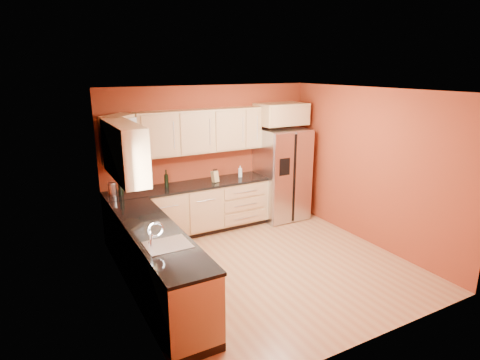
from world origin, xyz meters
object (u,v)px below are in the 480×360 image
Objects in this scene: refrigerator at (282,174)px; wine_bottle_a at (120,184)px; soap_dispenser at (240,172)px; knife_block at (215,177)px; canister_left at (113,190)px.

refrigerator is 3.08m from wine_bottle_a.
soap_dispenser is (2.21, 0.04, -0.07)m from wine_bottle_a.
wine_bottle_a is 1.71× the size of knife_block.
wine_bottle_a reaches higher than soap_dispenser.
wine_bottle_a is at bearing -179.07° from soap_dispenser.
wine_bottle_a is (-3.08, 0.07, 0.20)m from refrigerator.
knife_block is (-1.43, 0.02, 0.13)m from refrigerator.
canister_left is 0.98× the size of knife_block.
wine_bottle_a is at bearing -8.20° from canister_left.
soap_dispenser reaches higher than knife_block.
soap_dispenser is at bearing 0.44° from canister_left.
soap_dispenser reaches higher than canister_left.
refrigerator is 9.02× the size of canister_left.
refrigerator is at bearing -14.80° from knife_block.
knife_block is at bearing -1.83° from wine_bottle_a.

